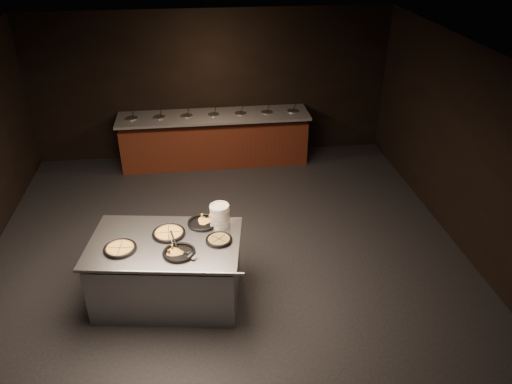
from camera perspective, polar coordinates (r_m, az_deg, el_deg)
room at (r=6.33m, az=-3.36°, el=1.04°), size 7.02×8.02×2.92m
salad_bar at (r=9.97m, az=-4.73°, el=5.72°), size 3.70×0.83×1.18m
serving_counter at (r=6.57m, az=-10.08°, el=-8.93°), size 2.03×1.48×0.90m
plate_stack at (r=6.43m, az=-4.16°, el=-2.70°), size 0.25×0.25×0.30m
pan_veggie_whole at (r=6.27m, az=-15.28°, el=-6.22°), size 0.40×0.40×0.04m
pan_cheese_whole at (r=6.41m, az=-9.94°, el=-4.63°), size 0.42×0.42×0.04m
pan_cheese_slices_a at (r=6.55m, az=-6.06°, el=-3.47°), size 0.41×0.41×0.04m
pan_cheese_slices_b at (r=6.05m, az=-8.79°, el=-6.83°), size 0.40×0.40×0.04m
pan_veggie_slices at (r=6.22m, az=-4.25°, el=-5.42°), size 0.33×0.33×0.04m
server_left at (r=6.21m, az=-9.59°, el=-5.23°), size 0.19×0.31×0.16m
server_right at (r=6.00m, az=-8.03°, el=-6.54°), size 0.24×0.26×0.16m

